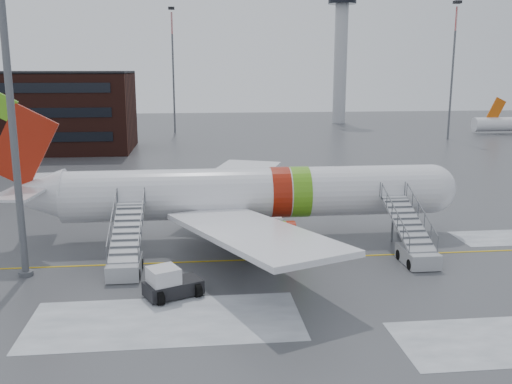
{
  "coord_description": "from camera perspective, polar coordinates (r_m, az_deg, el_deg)",
  "views": [
    {
      "loc": [
        -4.37,
        -37.6,
        12.72
      ],
      "look_at": [
        0.03,
        2.24,
        4.0
      ],
      "focal_mm": 40.0,
      "sensor_mm": 36.0,
      "label": 1
    }
  ],
  "objects": [
    {
      "name": "ground",
      "position": [
        39.93,
        0.31,
        -6.3
      ],
      "size": [
        260.0,
        260.0,
        0.0
      ],
      "primitive_type": "plane",
      "color": "#494C4F",
      "rests_on": "ground"
    },
    {
      "name": "airliner",
      "position": [
        43.0,
        -1.55,
        -0.22
      ],
      "size": [
        35.03,
        32.97,
        11.18
      ],
      "color": "white",
      "rests_on": "ground"
    },
    {
      "name": "airstair_fwd",
      "position": [
        39.95,
        15.52,
        -5.15
      ],
      "size": [
        2.05,
        7.7,
        3.48
      ],
      "color": "#A1A4A8",
      "rests_on": "ground"
    },
    {
      "name": "airstair_aft",
      "position": [
        37.45,
        -12.9,
        -6.18
      ],
      "size": [
        2.05,
        7.7,
        3.48
      ],
      "color": "#A4A6AB",
      "rests_on": "ground"
    },
    {
      "name": "pushback_tug",
      "position": [
        33.02,
        -8.62,
        -9.04
      ],
      "size": [
        3.58,
        3.24,
        1.81
      ],
      "color": "black",
      "rests_on": "ground"
    },
    {
      "name": "light_mast_near",
      "position": [
        36.75,
        -23.51,
        10.08
      ],
      "size": [
        1.2,
        1.2,
        22.94
      ],
      "color": "#595B60",
      "rests_on": "ground"
    },
    {
      "name": "control_tower",
      "position": [
        137.11,
        8.5,
        14.67
      ],
      "size": [
        6.4,
        6.4,
        30.0
      ],
      "color": "#B2B5BA",
      "rests_on": "ground"
    },
    {
      "name": "light_mast_far_ne",
      "position": [
        109.87,
        19.11,
        12.2
      ],
      "size": [
        1.2,
        1.2,
        24.25
      ],
      "color": "#595B60",
      "rests_on": "ground"
    },
    {
      "name": "light_mast_far_n",
      "position": [
        115.66,
        -8.31,
        12.7
      ],
      "size": [
        1.2,
        1.2,
        24.25
      ],
      "color": "#595B60",
      "rests_on": "ground"
    }
  ]
}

